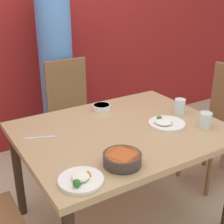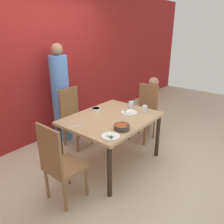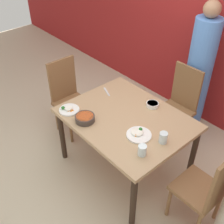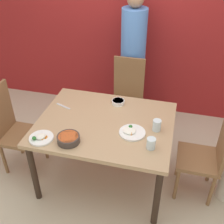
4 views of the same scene
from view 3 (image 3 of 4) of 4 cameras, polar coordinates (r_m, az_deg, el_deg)
ground_plane at (r=3.41m, az=2.52°, el=-10.82°), size 10.00×10.00×0.00m
wall_back at (r=3.68m, az=21.07°, el=16.21°), size 10.00×0.06×2.70m
dining_table at (r=2.95m, az=2.86°, el=-2.26°), size 1.30×1.02×0.74m
chair_adult_spot at (r=3.55m, az=13.37°, el=1.61°), size 0.40×0.40×1.00m
chair_child_spot at (r=2.67m, az=18.76°, el=-14.40°), size 0.40×0.40×1.00m
chair_empty_left at (r=3.64m, az=-8.81°, el=3.23°), size 0.40×0.40×1.00m
person_adult at (r=3.63m, az=17.06°, el=7.02°), size 0.31×0.31×1.70m
bowl_curry at (r=2.84m, az=-5.52°, el=-1.26°), size 0.20×0.20×0.06m
plate_rice_adult at (r=2.69m, az=5.42°, el=-4.49°), size 0.24×0.24×0.05m
plate_rice_child at (r=3.01m, az=-8.76°, el=0.51°), size 0.22×0.22×0.05m
bowl_rice_small at (r=3.07m, az=8.23°, el=1.53°), size 0.13×0.13×0.04m
glass_water_tall at (r=2.62m, az=10.32°, el=-5.19°), size 0.08×0.08×0.11m
glass_water_short at (r=2.48m, az=6.16°, el=-7.74°), size 0.08×0.08×0.10m
fork_steel at (r=3.28m, az=-1.07°, el=4.15°), size 0.18×0.08×0.01m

